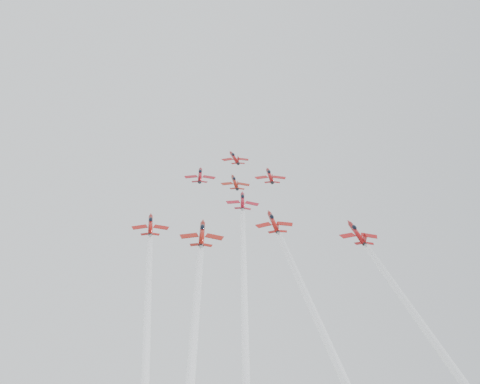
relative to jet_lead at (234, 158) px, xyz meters
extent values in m
cylinder|color=maroon|center=(0.00, -0.29, -0.28)|extent=(1.06, 8.65, 6.21)
cone|color=maroon|center=(0.00, 4.63, 2.97)|extent=(1.06, 2.36, 2.06)
cone|color=black|center=(0.00, -4.81, -3.26)|extent=(1.06, 1.55, 1.53)
ellipsoid|color=black|center=(0.00, 1.29, 1.35)|extent=(0.97, 2.25, 1.90)
cube|color=maroon|center=(-2.61, -0.91, -0.74)|extent=(3.96, 2.57, 1.04)
cube|color=maroon|center=(2.61, -0.91, -0.74)|extent=(3.96, 2.57, 1.04)
cube|color=maroon|center=(0.00, -4.48, -1.65)|extent=(0.12, 2.52, 2.57)
cube|color=maroon|center=(-1.35, -4.00, -2.72)|extent=(1.90, 1.27, 0.60)
cube|color=maroon|center=(1.35, -4.00, -2.72)|extent=(1.90, 1.27, 0.60)
cylinder|color=maroon|center=(-12.57, -13.58, -9.04)|extent=(1.08, 8.77, 6.29)
cone|color=maroon|center=(-12.57, -8.59, -5.75)|extent=(1.08, 2.39, 2.09)
cone|color=black|center=(-12.57, -18.15, -12.06)|extent=(1.08, 1.57, 1.55)
ellipsoid|color=black|center=(-12.57, -11.96, -7.39)|extent=(0.98, 2.28, 1.92)
cube|color=maroon|center=(-15.22, -14.20, -9.51)|extent=(4.01, 2.60, 1.05)
cube|color=maroon|center=(-9.93, -14.20, -9.51)|extent=(4.01, 2.60, 1.05)
cube|color=maroon|center=(-12.57, -17.82, -10.43)|extent=(0.12, 2.55, 2.61)
cube|color=maroon|center=(-13.94, -17.34, -11.52)|extent=(1.93, 1.29, 0.60)
cube|color=maroon|center=(-11.20, -17.34, -11.52)|extent=(1.93, 1.29, 0.60)
cylinder|color=maroon|center=(-2.67, -17.35, -11.53)|extent=(1.00, 8.15, 5.85)
cone|color=maroon|center=(-2.67, -12.72, -8.47)|extent=(1.00, 2.22, 1.94)
cone|color=black|center=(-2.67, -21.61, -14.34)|extent=(1.00, 1.46, 1.44)
ellipsoid|color=black|center=(-2.67, -15.86, -10.00)|extent=(0.91, 2.12, 1.79)
cube|color=maroon|center=(-5.13, -17.94, -11.97)|extent=(3.73, 2.42, 0.98)
cube|color=maroon|center=(-0.21, -17.94, -11.97)|extent=(3.73, 2.42, 0.98)
cube|color=maroon|center=(-2.67, -21.30, -12.83)|extent=(0.11, 2.37, 2.42)
cube|color=maroon|center=(-3.94, -20.85, -13.84)|extent=(1.79, 1.20, 0.56)
cube|color=maroon|center=(-1.40, -20.85, -13.84)|extent=(1.79, 1.20, 0.56)
cylinder|color=#A00F11|center=(9.02, -12.37, -8.24)|extent=(1.12, 9.08, 6.52)
cone|color=#A00F11|center=(9.02, -7.20, -4.83)|extent=(1.12, 2.48, 2.16)
cone|color=black|center=(9.02, -17.11, -11.37)|extent=(1.12, 1.63, 1.60)
ellipsoid|color=black|center=(9.02, -10.70, -6.53)|extent=(1.01, 2.37, 1.99)
cube|color=#A00F11|center=(6.28, -13.01, -8.73)|extent=(4.15, 2.69, 1.09)
cube|color=#A00F11|center=(11.76, -13.01, -8.73)|extent=(4.15, 2.69, 1.09)
cube|color=#A00F11|center=(9.02, -16.76, -9.68)|extent=(0.12, 2.64, 2.70)
cube|color=#A00F11|center=(7.60, -16.26, -10.81)|extent=(1.99, 1.33, 0.63)
cube|color=#A00F11|center=(10.44, -16.26, -10.81)|extent=(1.99, 1.33, 0.63)
cylinder|color=maroon|center=(-2.32, -27.95, -18.53)|extent=(1.04, 8.49, 6.09)
cone|color=maroon|center=(-2.32, -23.13, -15.34)|extent=(1.04, 2.31, 2.02)
cone|color=black|center=(-2.32, -32.38, -21.45)|extent=(1.04, 1.52, 1.50)
ellipsoid|color=black|center=(-2.32, -26.40, -16.93)|extent=(0.95, 2.21, 1.86)
cube|color=maroon|center=(-4.88, -28.56, -18.98)|extent=(3.88, 2.52, 1.02)
cube|color=maroon|center=(0.24, -28.56, -18.98)|extent=(3.88, 2.52, 1.02)
cube|color=maroon|center=(-2.32, -32.06, -19.87)|extent=(0.11, 2.47, 2.52)
cube|color=maroon|center=(-3.64, -31.59, -20.93)|extent=(1.86, 1.25, 0.59)
cube|color=maroon|center=(-0.99, -31.59, -20.93)|extent=(1.86, 1.25, 0.59)
cylinder|color=white|center=(-2.32, -68.30, -45.15)|extent=(1.33, 71.94, 48.09)
cylinder|color=#9A120E|center=(-26.84, -40.33, -26.69)|extent=(1.03, 8.35, 5.99)
cone|color=#9A120E|center=(-26.84, -35.58, -23.56)|extent=(1.03, 2.28, 1.99)
cone|color=black|center=(-26.84, -44.69, -29.57)|extent=(1.03, 1.50, 1.47)
ellipsoid|color=black|center=(-26.84, -38.80, -25.12)|extent=(0.93, 2.18, 1.83)
cube|color=#9A120E|center=(-29.36, -40.93, -27.14)|extent=(3.82, 2.48, 1.00)
cube|color=#9A120E|center=(-24.32, -40.93, -27.14)|extent=(3.82, 2.48, 1.00)
cube|color=#9A120E|center=(-26.84, -44.38, -28.02)|extent=(0.11, 2.43, 2.48)
cube|color=#9A120E|center=(-28.15, -43.91, -29.06)|extent=(1.83, 1.23, 0.58)
cube|color=#9A120E|center=(-25.53, -43.91, -29.06)|extent=(1.83, 1.23, 0.58)
cylinder|color=white|center=(-26.84, -80.04, -52.89)|extent=(1.31, 70.79, 47.32)
cylinder|color=maroon|center=(-14.84, -43.66, -28.89)|extent=(1.20, 9.77, 7.01)
cone|color=maroon|center=(-14.84, -38.10, -25.22)|extent=(1.20, 2.67, 2.33)
cone|color=black|center=(-14.84, -48.77, -32.26)|extent=(1.20, 1.75, 1.72)
ellipsoid|color=black|center=(-14.84, -41.87, -27.05)|extent=(1.09, 2.55, 2.14)
cube|color=maroon|center=(-17.79, -44.36, -29.42)|extent=(4.47, 2.90, 1.17)
cube|color=maroon|center=(-11.89, -44.36, -29.42)|extent=(4.47, 2.90, 1.17)
cube|color=maroon|center=(-14.84, -48.39, -30.44)|extent=(0.13, 2.84, 2.90)
cube|color=maroon|center=(-16.37, -47.86, -31.66)|extent=(2.15, 1.44, 0.67)
cube|color=maroon|center=(-13.31, -47.86, -31.66)|extent=(2.15, 1.44, 0.67)
cylinder|color=#A2130F|center=(3.82, -38.19, -25.28)|extent=(1.12, 9.11, 6.54)
cone|color=#A2130F|center=(3.82, -33.01, -21.86)|extent=(1.12, 2.48, 2.17)
cone|color=black|center=(3.82, -42.94, -28.41)|extent=(1.12, 1.63, 1.61)
ellipsoid|color=black|center=(3.82, -36.51, -23.56)|extent=(1.02, 2.37, 2.00)
cube|color=#A2130F|center=(1.07, -38.84, -25.77)|extent=(4.17, 2.70, 1.09)
cube|color=#A2130F|center=(6.57, -38.84, -25.77)|extent=(4.17, 2.70, 1.09)
cube|color=#A2130F|center=(3.82, -42.59, -26.72)|extent=(0.12, 2.65, 2.71)
cube|color=#A2130F|center=(2.40, -42.09, -27.85)|extent=(2.00, 1.34, 0.63)
cube|color=#A2130F|center=(5.25, -42.09, -27.85)|extent=(2.00, 1.34, 0.63)
cylinder|color=white|center=(3.82, -81.48, -53.84)|extent=(1.42, 77.19, 51.60)
cylinder|color=#9B0E10|center=(24.26, -42.50, -28.13)|extent=(1.15, 9.34, 6.70)
cone|color=#9B0E10|center=(24.26, -37.19, -24.62)|extent=(1.15, 2.55, 2.22)
cone|color=black|center=(24.26, -47.38, -31.34)|extent=(1.15, 1.68, 1.65)
ellipsoid|color=black|center=(24.26, -40.79, -26.37)|extent=(1.04, 2.43, 2.05)
cube|color=#9B0E10|center=(21.44, -43.17, -28.63)|extent=(4.27, 2.77, 1.12)
cube|color=#9B0E10|center=(27.08, -43.17, -28.63)|extent=(4.27, 2.77, 1.12)
cube|color=#9B0E10|center=(24.26, -47.03, -29.61)|extent=(0.13, 2.72, 2.78)
cube|color=#9B0E10|center=(22.80, -46.51, -30.77)|extent=(2.05, 1.37, 0.64)
cube|color=#9B0E10|center=(25.72, -46.51, -30.77)|extent=(2.05, 1.37, 0.64)
camera|label=1|loc=(-27.48, -169.00, -39.15)|focal=40.00mm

